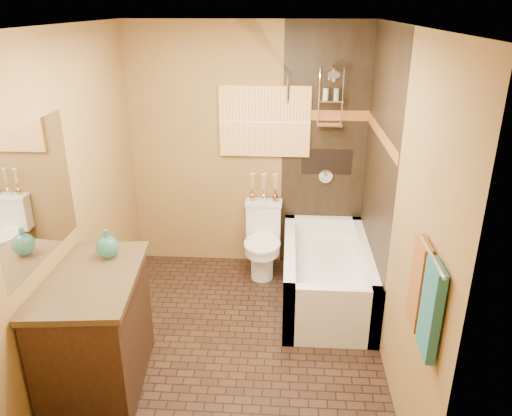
# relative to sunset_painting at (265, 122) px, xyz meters

# --- Properties ---
(floor) EXTENTS (3.00, 3.00, 0.00)m
(floor) POSITION_rel_sunset_painting_xyz_m (-0.17, -1.48, -1.55)
(floor) COLOR black
(floor) RESTS_ON ground
(wall_left) EXTENTS (0.02, 3.00, 2.50)m
(wall_left) POSITION_rel_sunset_painting_xyz_m (-1.37, -1.48, -0.30)
(wall_left) COLOR olive
(wall_left) RESTS_ON floor
(wall_right) EXTENTS (0.02, 3.00, 2.50)m
(wall_right) POSITION_rel_sunset_painting_xyz_m (1.03, -1.48, -0.30)
(wall_right) COLOR olive
(wall_right) RESTS_ON floor
(wall_back) EXTENTS (2.40, 0.02, 2.50)m
(wall_back) POSITION_rel_sunset_painting_xyz_m (-0.17, 0.02, -0.30)
(wall_back) COLOR olive
(wall_back) RESTS_ON floor
(wall_front) EXTENTS (2.40, 0.02, 2.50)m
(wall_front) POSITION_rel_sunset_painting_xyz_m (-0.17, -2.98, -0.30)
(wall_front) COLOR olive
(wall_front) RESTS_ON floor
(ceiling) EXTENTS (3.00, 3.00, 0.00)m
(ceiling) POSITION_rel_sunset_painting_xyz_m (-0.17, -1.48, 0.95)
(ceiling) COLOR silver
(ceiling) RESTS_ON wall_back
(alcove_tile_back) EXTENTS (0.85, 0.01, 2.50)m
(alcove_tile_back) POSITION_rel_sunset_painting_xyz_m (0.60, 0.01, -0.30)
(alcove_tile_back) COLOR black
(alcove_tile_back) RESTS_ON wall_back
(alcove_tile_right) EXTENTS (0.01, 1.50, 2.50)m
(alcove_tile_right) POSITION_rel_sunset_painting_xyz_m (1.01, -0.73, -0.30)
(alcove_tile_right) COLOR black
(alcove_tile_right) RESTS_ON wall_right
(mosaic_band_back) EXTENTS (0.85, 0.01, 0.10)m
(mosaic_band_back) POSITION_rel_sunset_painting_xyz_m (0.60, 0.00, 0.07)
(mosaic_band_back) COLOR #96451B
(mosaic_band_back) RESTS_ON alcove_tile_back
(mosaic_band_right) EXTENTS (0.01, 1.50, 0.10)m
(mosaic_band_right) POSITION_rel_sunset_painting_xyz_m (1.00, -0.73, 0.07)
(mosaic_band_right) COLOR #96451B
(mosaic_band_right) RESTS_ON alcove_tile_right
(alcove_niche) EXTENTS (0.50, 0.01, 0.25)m
(alcove_niche) POSITION_rel_sunset_painting_xyz_m (0.63, 0.01, -0.40)
(alcove_niche) COLOR black
(alcove_niche) RESTS_ON alcove_tile_back
(shower_fixtures) EXTENTS (0.24, 0.33, 1.16)m
(shower_fixtures) POSITION_rel_sunset_painting_xyz_m (0.63, -0.10, 0.12)
(shower_fixtures) COLOR silver
(shower_fixtures) RESTS_ON floor
(curtain_rod) EXTENTS (0.03, 1.55, 0.03)m
(curtain_rod) POSITION_rel_sunset_painting_xyz_m (0.23, -0.73, 0.47)
(curtain_rod) COLOR silver
(curtain_rod) RESTS_ON wall_back
(towel_bar) EXTENTS (0.02, 0.55, 0.02)m
(towel_bar) POSITION_rel_sunset_painting_xyz_m (0.98, -2.53, -0.10)
(towel_bar) COLOR silver
(towel_bar) RESTS_ON wall_right
(towel_teal) EXTENTS (0.05, 0.22, 0.52)m
(towel_teal) POSITION_rel_sunset_painting_xyz_m (0.99, -2.66, -0.37)
(towel_teal) COLOR #1F5A69
(towel_teal) RESTS_ON towel_bar
(towel_rust) EXTENTS (0.05, 0.22, 0.52)m
(towel_rust) POSITION_rel_sunset_painting_xyz_m (0.99, -2.40, -0.37)
(towel_rust) COLOR brown
(towel_rust) RESTS_ON towel_bar
(sunset_painting) EXTENTS (0.90, 0.04, 0.70)m
(sunset_painting) POSITION_rel_sunset_painting_xyz_m (0.00, 0.00, 0.00)
(sunset_painting) COLOR orange
(sunset_painting) RESTS_ON wall_back
(vanity_mirror) EXTENTS (0.01, 1.00, 0.90)m
(vanity_mirror) POSITION_rel_sunset_painting_xyz_m (-1.36, -1.99, -0.05)
(vanity_mirror) COLOR white
(vanity_mirror) RESTS_ON wall_left
(bathtub) EXTENTS (0.80, 1.50, 0.55)m
(bathtub) POSITION_rel_sunset_painting_xyz_m (0.63, -0.73, -1.33)
(bathtub) COLOR white
(bathtub) RESTS_ON floor
(toilet) EXTENTS (0.38, 0.56, 0.74)m
(toilet) POSITION_rel_sunset_painting_xyz_m (0.00, -0.25, -1.18)
(toilet) COLOR white
(toilet) RESTS_ON floor
(vanity) EXTENTS (0.74, 1.10, 0.92)m
(vanity) POSITION_rel_sunset_painting_xyz_m (-1.10, -1.99, -1.09)
(vanity) COLOR black
(vanity) RESTS_ON floor
(teal_bottle) EXTENTS (0.18, 0.18, 0.26)m
(teal_bottle) POSITION_rel_sunset_painting_xyz_m (-1.05, -1.72, -0.52)
(teal_bottle) COLOR #267261
(teal_bottle) RESTS_ON vanity
(bud_vases) EXTENTS (0.30, 0.06, 0.29)m
(bud_vases) POSITION_rel_sunset_painting_xyz_m (0.00, -0.09, -0.65)
(bud_vases) COLOR gold
(bud_vases) RESTS_ON toilet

